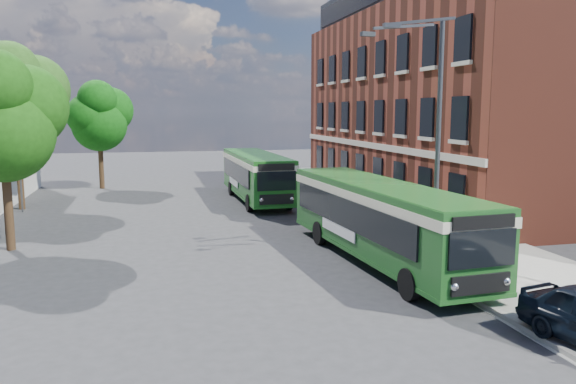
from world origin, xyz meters
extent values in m
plane|color=#2C2C2F|center=(0.00, 0.00, 0.00)|extent=(120.00, 120.00, 0.00)
cube|color=gray|center=(7.00, 8.00, 0.07)|extent=(6.00, 48.00, 0.15)
cube|color=beige|center=(3.95, 8.00, 0.01)|extent=(0.12, 48.00, 0.01)
cube|color=maroon|center=(14.00, 12.00, 6.00)|extent=(12.00, 26.00, 12.00)
cube|color=beige|center=(7.96, 12.00, 3.60)|extent=(0.12, 26.00, 0.35)
cylinder|color=#3D3F43|center=(-12.50, 13.00, 4.50)|extent=(0.10, 0.10, 9.00)
cube|color=red|center=(-12.05, 13.00, 8.60)|extent=(0.90, 0.02, 0.60)
cylinder|color=#3D3F43|center=(5.20, -2.00, 0.15)|extent=(0.44, 0.44, 0.30)
cylinder|color=#3D3F43|center=(5.20, -2.00, 4.50)|extent=(0.18, 0.18, 9.00)
cube|color=#3D3F43|center=(3.96, -2.60, 8.80)|extent=(2.58, 0.46, 0.37)
cube|color=#3D3F43|center=(3.96, -1.40, 8.80)|extent=(2.58, 0.46, 0.37)
cube|color=#3D3F43|center=(2.73, -3.08, 8.55)|extent=(0.55, 0.22, 0.16)
cube|color=#3D3F43|center=(2.73, -0.92, 8.55)|extent=(0.55, 0.22, 0.16)
cylinder|color=#3D3F43|center=(5.60, -4.20, 1.25)|extent=(0.08, 0.08, 2.50)
cube|color=red|center=(5.60, -4.20, 2.35)|extent=(0.35, 0.04, 0.35)
cube|color=#1D551E|center=(3.06, -1.67, 1.77)|extent=(3.36, 12.35, 2.45)
cube|color=#1D551E|center=(3.06, -1.67, 0.50)|extent=(3.40, 12.39, 0.14)
cube|color=black|center=(1.77, -1.46, 1.90)|extent=(0.82, 10.38, 1.10)
cube|color=black|center=(4.32, -1.28, 1.90)|extent=(0.82, 10.38, 1.10)
cube|color=beige|center=(3.06, -1.67, 2.60)|extent=(3.42, 12.41, 0.32)
cube|color=#1D551E|center=(3.06, -1.67, 2.96)|extent=(3.25, 12.24, 0.12)
cube|color=black|center=(3.50, -7.79, 1.95)|extent=(2.15, 0.23, 1.05)
cube|color=black|center=(3.50, -7.80, 2.70)|extent=(2.00, 0.22, 0.38)
cube|color=black|center=(3.50, -7.80, 0.95)|extent=(1.90, 0.21, 0.55)
sphere|color=silver|center=(2.65, -7.84, 0.95)|extent=(0.26, 0.26, 0.26)
sphere|color=silver|center=(4.35, -7.72, 0.95)|extent=(0.26, 0.26, 0.26)
cube|color=black|center=(2.63, 4.44, 2.00)|extent=(2.00, 0.22, 0.90)
cube|color=white|center=(1.71, -0.77, 1.15)|extent=(0.27, 3.19, 0.45)
cylinder|color=black|center=(2.20, -6.05, 0.50)|extent=(0.35, 1.02, 1.00)
cylinder|color=black|center=(4.54, -5.88, 0.50)|extent=(0.35, 1.02, 1.00)
cylinder|color=black|center=(1.66, 1.54, 0.50)|extent=(0.35, 1.02, 1.00)
cylinder|color=black|center=(4.00, 1.70, 0.50)|extent=(0.35, 1.02, 1.00)
cube|color=#1C631C|center=(1.19, 13.90, 1.77)|extent=(2.69, 11.20, 2.45)
cube|color=#1C631C|center=(1.19, 13.90, 0.50)|extent=(2.73, 11.25, 0.14)
cube|color=black|center=(-0.10, 14.17, 1.90)|extent=(0.24, 9.36, 1.10)
cube|color=black|center=(2.46, 14.22, 1.90)|extent=(0.24, 9.36, 1.10)
cube|color=#EDE5C3|center=(1.19, 13.90, 2.60)|extent=(2.75, 11.27, 0.32)
cube|color=#1C631C|center=(1.19, 13.90, 2.96)|extent=(2.58, 11.10, 0.12)
cube|color=black|center=(1.28, 8.28, 1.95)|extent=(2.15, 0.12, 1.05)
cube|color=black|center=(1.28, 8.27, 2.70)|extent=(2.00, 0.11, 0.38)
cube|color=black|center=(1.28, 8.27, 0.95)|extent=(1.90, 0.11, 0.55)
sphere|color=silver|center=(0.43, 8.28, 0.95)|extent=(0.26, 0.26, 0.26)
sphere|color=silver|center=(2.13, 8.31, 0.95)|extent=(0.26, 0.26, 0.26)
cube|color=black|center=(1.09, 19.51, 2.00)|extent=(2.00, 0.11, 0.90)
cube|color=white|center=(-0.12, 14.87, 1.15)|extent=(0.09, 3.20, 0.45)
cylinder|color=black|center=(0.08, 10.09, 0.50)|extent=(0.30, 1.00, 1.00)
cylinder|color=black|center=(2.42, 10.13, 0.50)|extent=(0.30, 1.00, 1.00)
cylinder|color=black|center=(-0.03, 16.66, 0.50)|extent=(0.30, 1.00, 1.00)
cylinder|color=black|center=(2.31, 16.70, 0.50)|extent=(0.30, 1.00, 1.00)
imported|color=black|center=(4.80, -3.84, 1.09)|extent=(0.81, 0.68, 1.87)
imported|color=black|center=(4.93, -3.22, 0.89)|extent=(0.78, 0.64, 1.48)
cylinder|color=#342013|center=(-11.06, 3.65, 1.73)|extent=(0.36, 0.36, 3.46)
sphere|color=#17480D|center=(-11.06, 3.65, 4.87)|extent=(4.09, 4.09, 4.09)
sphere|color=#17480D|center=(-10.27, 4.28, 5.90)|extent=(3.46, 3.46, 3.46)
cylinder|color=#342013|center=(-12.74, 14.05, 2.03)|extent=(0.36, 0.36, 4.07)
sphere|color=#265018|center=(-12.74, 14.05, 5.73)|extent=(4.81, 4.81, 4.81)
sphere|color=#265018|center=(-11.82, 14.79, 6.93)|extent=(4.07, 4.07, 4.07)
sphere|color=#265018|center=(-12.74, 13.13, 7.86)|extent=(3.33, 3.33, 3.33)
cylinder|color=#342013|center=(-8.90, 22.32, 1.69)|extent=(0.36, 0.36, 3.38)
sphere|color=#0E4B0D|center=(-8.90, 22.32, 4.76)|extent=(4.00, 4.00, 4.00)
sphere|color=#0E4B0D|center=(-8.14, 22.94, 5.76)|extent=(3.38, 3.38, 3.38)
sphere|color=#0E4B0D|center=(-9.60, 21.78, 5.38)|extent=(3.07, 3.07, 3.07)
sphere|color=#0E4B0D|center=(-8.90, 21.55, 6.53)|extent=(2.77, 2.77, 2.77)
camera|label=1|loc=(-5.27, -21.13, 5.71)|focal=35.00mm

